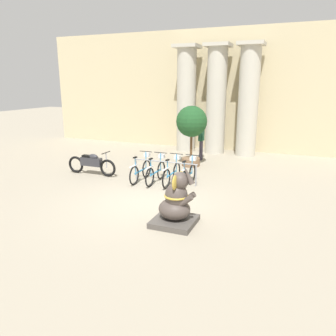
{
  "coord_description": "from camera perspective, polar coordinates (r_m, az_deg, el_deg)",
  "views": [
    {
      "loc": [
        3.86,
        -8.18,
        3.4
      ],
      "look_at": [
        0.43,
        0.32,
        1.0
      ],
      "focal_mm": 35.0,
      "sensor_mm": 36.0,
      "label": 1
    }
  ],
  "objects": [
    {
      "name": "bicycle_3",
      "position": [
        11.01,
        3.54,
        -1.17
      ],
      "size": [
        0.48,
        1.63,
        1.0
      ],
      "color": "black",
      "rests_on": "ground_plane"
    },
    {
      "name": "elephant_statue",
      "position": [
        8.02,
        1.4,
        -6.25
      ],
      "size": [
        1.03,
        1.03,
        1.59
      ],
      "color": "#4C4742",
      "rests_on": "ground_plane"
    },
    {
      "name": "column_middle",
      "position": [
        16.27,
        8.4,
        11.78
      ],
      "size": [
        1.18,
        1.18,
        5.16
      ],
      "color": "#BCB7A8",
      "rests_on": "ground_plane"
    },
    {
      "name": "building_facade",
      "position": [
        17.23,
        9.26,
        13.16
      ],
      "size": [
        20.0,
        0.2,
        6.0
      ],
      "color": "#C6B78E",
      "rests_on": "ground_plane"
    },
    {
      "name": "bicycle_2",
      "position": [
        11.2,
        0.71,
        -0.86
      ],
      "size": [
        0.48,
        1.63,
        1.0
      ],
      "color": "black",
      "rests_on": "ground_plane"
    },
    {
      "name": "bicycle_1",
      "position": [
        11.38,
        -2.09,
        -0.62
      ],
      "size": [
        0.48,
        1.63,
        1.0
      ],
      "color": "black",
      "rests_on": "ground_plane"
    },
    {
      "name": "ground_plane",
      "position": [
        9.67,
        -3.1,
        -5.94
      ],
      "size": [
        60.0,
        60.0,
        0.0
      ],
      "primitive_type": "plane",
      "color": "#9E937F"
    },
    {
      "name": "bike_rack",
      "position": [
        11.33,
        -0.51,
        0.17
      ],
      "size": [
        2.35,
        0.05,
        0.77
      ],
      "color": "gray",
      "rests_on": "ground_plane"
    },
    {
      "name": "bicycle_0",
      "position": [
        11.62,
        -4.72,
        -0.34
      ],
      "size": [
        0.48,
        1.63,
        1.0
      ],
      "color": "black",
      "rests_on": "ground_plane"
    },
    {
      "name": "column_right",
      "position": [
        15.98,
        13.81,
        11.47
      ],
      "size": [
        1.18,
        1.18,
        5.16
      ],
      "color": "#BCB7A8",
      "rests_on": "ground_plane"
    },
    {
      "name": "person_pedestrian",
      "position": [
        14.71,
        5.83,
        5.59
      ],
      "size": [
        0.24,
        0.47,
        1.81
      ],
      "color": "#383342",
      "rests_on": "ground_plane"
    },
    {
      "name": "column_left",
      "position": [
        16.7,
        3.21,
        11.98
      ],
      "size": [
        1.18,
        1.18,
        5.16
      ],
      "color": "#BCB7A8",
      "rests_on": "ground_plane"
    },
    {
      "name": "motorcycle",
      "position": [
        12.68,
        -13.17,
        0.82
      ],
      "size": [
        2.09,
        0.55,
        0.92
      ],
      "color": "black",
      "rests_on": "ground_plane"
    },
    {
      "name": "potted_tree",
      "position": [
        13.52,
        4.12,
        7.47
      ],
      "size": [
        1.27,
        1.27,
        2.5
      ],
      "color": "brown",
      "rests_on": "ground_plane"
    }
  ]
}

